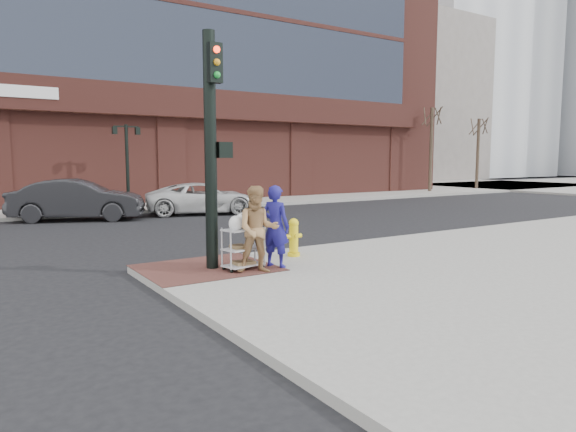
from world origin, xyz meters
TOP-DOWN VIEW (x-y plane):
  - ground at (0.00, 0.00)m, footprint 220.00×220.00m
  - sidewalk_far at (12.50, 32.00)m, footprint 65.00×36.00m
  - brick_curb_ramp at (-0.60, 0.90)m, footprint 2.80×2.40m
  - bank_building at (5.00, 31.00)m, footprint 42.00×26.00m
  - filler_block at (40.00, 38.00)m, footprint 14.00×20.00m
  - bare_tree_a at (24.00, 16.50)m, footprint 1.80×1.80m
  - bare_tree_b at (30.00, 17.00)m, footprint 1.80×1.80m
  - lamp_post at (2.00, 16.00)m, footprint 1.32×0.22m
  - traffic_signal_pole at (-0.48, 0.77)m, footprint 0.61×0.51m
  - woman_blue at (0.72, 0.17)m, footprint 0.68×0.78m
  - pedestrian_tan at (0.12, -0.11)m, footprint 1.09×0.99m
  - sedan_dark at (-0.93, 12.84)m, footprint 5.43×3.63m
  - minivan_white at (4.36, 12.40)m, footprint 5.57×3.72m
  - utility_cart at (0.01, 0.32)m, footprint 0.94×0.65m
  - fire_hydrant at (1.76, 1.02)m, footprint 0.44×0.31m

SIDE VIEW (x-z plane):
  - ground at x=0.00m, z-range 0.00..0.00m
  - sidewalk_far at x=12.50m, z-range 0.00..0.15m
  - brick_curb_ramp at x=-0.60m, z-range 0.15..0.16m
  - fire_hydrant at x=1.76m, z-range 0.16..1.09m
  - utility_cart at x=0.01m, z-range 0.09..1.29m
  - minivan_white at x=4.36m, z-range 0.00..1.42m
  - sedan_dark at x=-0.93m, z-range 0.00..1.69m
  - woman_blue at x=0.72m, z-range 0.15..1.95m
  - pedestrian_tan at x=0.12m, z-range 0.15..1.96m
  - lamp_post at x=2.00m, z-range 0.62..4.62m
  - traffic_signal_pole at x=-0.48m, z-range 0.33..5.33m
  - bare_tree_b at x=30.00m, z-range 2.44..9.14m
  - bare_tree_a at x=24.00m, z-range 2.67..9.87m
  - filler_block at x=40.00m, z-range 0.00..18.00m
  - bank_building at x=5.00m, z-range 0.15..28.15m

